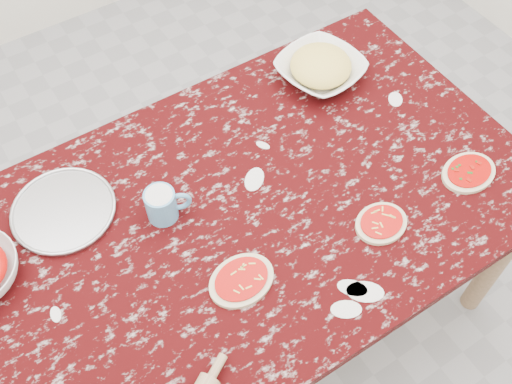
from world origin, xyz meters
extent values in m
plane|color=gray|center=(0.00, 0.00, 0.00)|extent=(4.00, 4.00, 0.00)
cube|color=black|center=(0.00, 0.00, 0.73)|extent=(1.60, 1.00, 0.04)
cube|color=#A17A5B|center=(0.00, 0.00, 0.67)|extent=(1.50, 0.90, 0.08)
cylinder|color=#A17A5B|center=(0.72, -0.42, 0.35)|extent=(0.07, 0.07, 0.71)
cylinder|color=#A17A5B|center=(-0.72, 0.42, 0.35)|extent=(0.07, 0.07, 0.71)
cylinder|color=#A17A5B|center=(0.72, 0.42, 0.35)|extent=(0.07, 0.07, 0.71)
cylinder|color=#B2B2B7|center=(-0.47, 0.26, 0.76)|extent=(0.32, 0.32, 0.01)
imported|color=white|center=(0.45, 0.31, 0.78)|extent=(0.32, 0.32, 0.07)
cylinder|color=#579CCC|center=(-0.24, 0.10, 0.80)|extent=(0.09, 0.09, 0.10)
torus|color=#579CCC|center=(-0.19, 0.09, 0.80)|extent=(0.07, 0.04, 0.07)
cylinder|color=silver|center=(-0.24, 0.10, 0.84)|extent=(0.07, 0.07, 0.01)
ellipsoid|color=beige|center=(-0.17, -0.19, 0.76)|extent=(0.19, 0.15, 0.01)
ellipsoid|color=red|center=(-0.17, -0.19, 0.76)|extent=(0.16, 0.13, 0.00)
ellipsoid|color=beige|center=(0.25, -0.25, 0.76)|extent=(0.15, 0.13, 0.01)
ellipsoid|color=red|center=(0.25, -0.25, 0.76)|extent=(0.13, 0.11, 0.00)
ellipsoid|color=beige|center=(0.58, -0.25, 0.76)|extent=(0.18, 0.14, 0.01)
ellipsoid|color=red|center=(0.58, -0.25, 0.76)|extent=(0.15, 0.11, 0.00)
camera|label=1|loc=(-0.51, -0.79, 2.16)|focal=41.97mm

